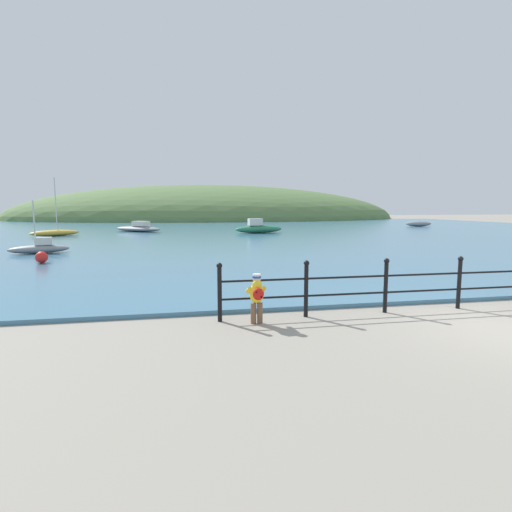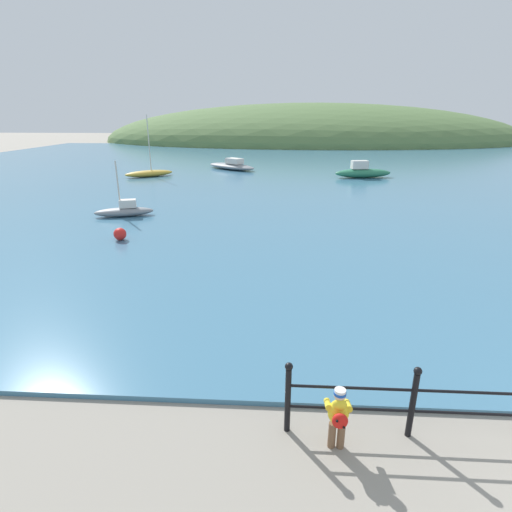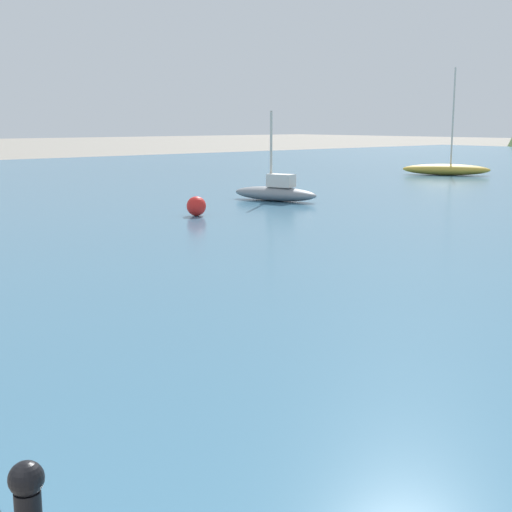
{
  "view_description": "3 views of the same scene",
  "coord_description": "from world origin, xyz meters",
  "px_view_note": "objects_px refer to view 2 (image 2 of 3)",
  "views": [
    {
      "loc": [
        -6.09,
        -6.39,
        2.31
      ],
      "look_at": [
        -4.1,
        3.75,
        1.04
      ],
      "focal_mm": 28.0,
      "sensor_mm": 36.0,
      "label": 1
    },
    {
      "loc": [
        -5.47,
        -3.4,
        4.59
      ],
      "look_at": [
        -6.02,
        5.96,
        1.24
      ],
      "focal_mm": 28.0,
      "sensor_mm": 36.0,
      "label": 2
    },
    {
      "loc": [
        2.32,
        0.66,
        2.3
      ],
      "look_at": [
        -3.91,
        6.04,
        0.75
      ],
      "focal_mm": 50.0,
      "sensor_mm": 36.0,
      "label": 3
    }
  ],
  "objects_px": {
    "child_in_coat": "(338,414)",
    "mooring_buoy": "(120,234)",
    "boat_red_dinghy": "(124,211)",
    "boat_blue_hull": "(232,166)",
    "boat_green_fishing": "(363,172)",
    "boat_mid_harbor": "(149,173)"
  },
  "relations": [
    {
      "from": "child_in_coat",
      "to": "boat_red_dinghy",
      "type": "relative_size",
      "value": 0.36
    },
    {
      "from": "boat_red_dinghy",
      "to": "mooring_buoy",
      "type": "height_order",
      "value": "boat_red_dinghy"
    },
    {
      "from": "boat_red_dinghy",
      "to": "boat_blue_hull",
      "type": "height_order",
      "value": "boat_red_dinghy"
    },
    {
      "from": "boat_red_dinghy",
      "to": "boat_green_fishing",
      "type": "bearing_deg",
      "value": 43.64
    },
    {
      "from": "mooring_buoy",
      "to": "child_in_coat",
      "type": "bearing_deg",
      "value": -54.09
    },
    {
      "from": "child_in_coat",
      "to": "boat_green_fishing",
      "type": "bearing_deg",
      "value": 78.5
    },
    {
      "from": "boat_red_dinghy",
      "to": "boat_mid_harbor",
      "type": "relative_size",
      "value": 0.62
    },
    {
      "from": "boat_mid_harbor",
      "to": "mooring_buoy",
      "type": "xyz_separation_m",
      "value": [
        3.92,
        -15.91,
        -0.03
      ]
    },
    {
      "from": "child_in_coat",
      "to": "boat_blue_hull",
      "type": "bearing_deg",
      "value": 99.51
    },
    {
      "from": "boat_blue_hull",
      "to": "child_in_coat",
      "type": "bearing_deg",
      "value": -80.49
    },
    {
      "from": "boat_green_fishing",
      "to": "mooring_buoy",
      "type": "relative_size",
      "value": 9.25
    },
    {
      "from": "boat_red_dinghy",
      "to": "boat_blue_hull",
      "type": "relative_size",
      "value": 0.56
    },
    {
      "from": "boat_blue_hull",
      "to": "mooring_buoy",
      "type": "height_order",
      "value": "boat_blue_hull"
    },
    {
      "from": "boat_blue_hull",
      "to": "mooring_buoy",
      "type": "xyz_separation_m",
      "value": [
        -1.84,
        -20.42,
        -0.08
      ]
    },
    {
      "from": "boat_mid_harbor",
      "to": "boat_red_dinghy",
      "type": "bearing_deg",
      "value": -77.52
    },
    {
      "from": "boat_red_dinghy",
      "to": "child_in_coat",
      "type": "bearing_deg",
      "value": -58.46
    },
    {
      "from": "child_in_coat",
      "to": "boat_red_dinghy",
      "type": "xyz_separation_m",
      "value": [
        -8.05,
        13.11,
        -0.25
      ]
    },
    {
      "from": "boat_green_fishing",
      "to": "mooring_buoy",
      "type": "height_order",
      "value": "boat_green_fishing"
    },
    {
      "from": "boat_blue_hull",
      "to": "boat_green_fishing",
      "type": "relative_size",
      "value": 1.14
    },
    {
      "from": "boat_red_dinghy",
      "to": "boat_blue_hull",
      "type": "bearing_deg",
      "value": 79.7
    },
    {
      "from": "boat_mid_harbor",
      "to": "boat_green_fishing",
      "type": "distance_m",
      "value": 16.01
    },
    {
      "from": "child_in_coat",
      "to": "mooring_buoy",
      "type": "height_order",
      "value": "child_in_coat"
    }
  ]
}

